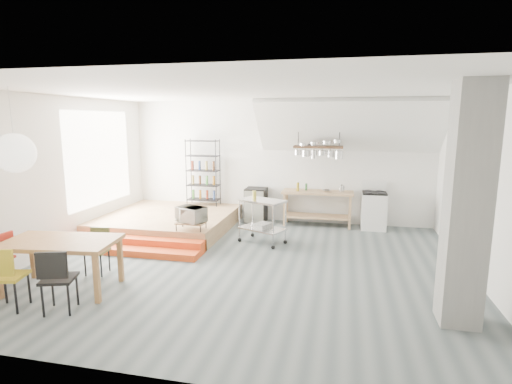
% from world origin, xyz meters
% --- Properties ---
extents(floor, '(8.00, 8.00, 0.00)m').
position_xyz_m(floor, '(0.00, 0.00, 0.00)').
color(floor, '#4E595A').
rests_on(floor, ground).
extents(wall_back, '(8.00, 0.04, 3.20)m').
position_xyz_m(wall_back, '(0.00, 3.50, 1.60)').
color(wall_back, silver).
rests_on(wall_back, ground).
extents(wall_left, '(0.04, 7.00, 3.20)m').
position_xyz_m(wall_left, '(-4.00, 0.00, 1.60)').
color(wall_left, silver).
rests_on(wall_left, ground).
extents(wall_right, '(0.04, 7.00, 3.20)m').
position_xyz_m(wall_right, '(4.00, 0.00, 1.60)').
color(wall_right, silver).
rests_on(wall_right, ground).
extents(ceiling, '(8.00, 7.00, 0.02)m').
position_xyz_m(ceiling, '(0.00, 0.00, 3.20)').
color(ceiling, white).
rests_on(ceiling, wall_back).
extents(slope_ceiling, '(4.40, 1.44, 1.32)m').
position_xyz_m(slope_ceiling, '(1.80, 2.90, 2.55)').
color(slope_ceiling, white).
rests_on(slope_ceiling, wall_back).
extents(window_pane, '(0.02, 2.50, 2.20)m').
position_xyz_m(window_pane, '(-3.98, 1.50, 1.80)').
color(window_pane, white).
rests_on(window_pane, wall_left).
extents(platform, '(3.00, 3.00, 0.40)m').
position_xyz_m(platform, '(-2.50, 2.00, 0.20)').
color(platform, '#99714C').
rests_on(platform, ground).
extents(step_lower, '(3.00, 0.35, 0.13)m').
position_xyz_m(step_lower, '(-2.50, 0.05, 0.07)').
color(step_lower, '#E44B1A').
rests_on(step_lower, ground).
extents(step_upper, '(3.00, 0.35, 0.27)m').
position_xyz_m(step_upper, '(-2.50, 0.40, 0.13)').
color(step_upper, '#E44B1A').
rests_on(step_upper, ground).
extents(concrete_column, '(0.50, 0.50, 3.20)m').
position_xyz_m(concrete_column, '(3.30, -1.50, 1.60)').
color(concrete_column, gray).
rests_on(concrete_column, ground).
extents(kitchen_counter, '(1.80, 0.60, 0.91)m').
position_xyz_m(kitchen_counter, '(1.10, 3.15, 0.63)').
color(kitchen_counter, '#99714C').
rests_on(kitchen_counter, ground).
extents(stove, '(0.60, 0.60, 1.18)m').
position_xyz_m(stove, '(2.50, 3.16, 0.48)').
color(stove, white).
rests_on(stove, ground).
extents(pot_rack, '(1.20, 0.50, 1.43)m').
position_xyz_m(pot_rack, '(1.13, 2.92, 1.98)').
color(pot_rack, '#3F2819').
rests_on(pot_rack, ceiling).
extents(wire_shelving, '(0.88, 0.38, 1.80)m').
position_xyz_m(wire_shelving, '(-2.00, 3.20, 1.33)').
color(wire_shelving, black).
rests_on(wire_shelving, platform).
extents(microwave_shelf, '(0.60, 0.40, 0.16)m').
position_xyz_m(microwave_shelf, '(-1.40, 0.75, 0.55)').
color(microwave_shelf, '#99714C').
rests_on(microwave_shelf, platform).
extents(paper_lantern, '(0.60, 0.60, 0.60)m').
position_xyz_m(paper_lantern, '(-3.21, -1.81, 2.20)').
color(paper_lantern, white).
rests_on(paper_lantern, ceiling).
extents(dining_table, '(1.84, 1.19, 0.82)m').
position_xyz_m(dining_table, '(-2.62, -1.74, 0.74)').
color(dining_table, olive).
rests_on(dining_table, ground).
extents(chair_mustard, '(0.53, 0.53, 0.96)m').
position_xyz_m(chair_mustard, '(-2.88, -2.56, 0.57)').
color(chair_mustard, '#AC951D').
rests_on(chair_mustard, ground).
extents(chair_black, '(0.54, 0.54, 0.95)m').
position_xyz_m(chair_black, '(-2.13, -2.46, 0.56)').
color(chair_black, black).
rests_on(chair_black, ground).
extents(chair_olive, '(0.40, 0.40, 0.81)m').
position_xyz_m(chair_olive, '(-2.49, -0.94, 0.48)').
color(chair_olive, brown).
rests_on(chair_olive, ground).
extents(rolling_cart, '(1.12, 0.90, 0.98)m').
position_xyz_m(rolling_cart, '(0.01, 1.40, 0.63)').
color(rolling_cart, silver).
rests_on(rolling_cart, ground).
extents(mini_fridge, '(0.54, 0.54, 0.92)m').
position_xyz_m(mini_fridge, '(-0.53, 3.20, 0.46)').
color(mini_fridge, black).
rests_on(mini_fridge, ground).
extents(microwave, '(0.70, 0.59, 0.33)m').
position_xyz_m(microwave, '(-1.40, 0.75, 0.73)').
color(microwave, beige).
rests_on(microwave, microwave_shelf).
extents(bowl, '(0.21, 0.21, 0.05)m').
position_xyz_m(bowl, '(1.32, 3.10, 0.94)').
color(bowl, silver).
rests_on(bowl, kitchen_counter).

